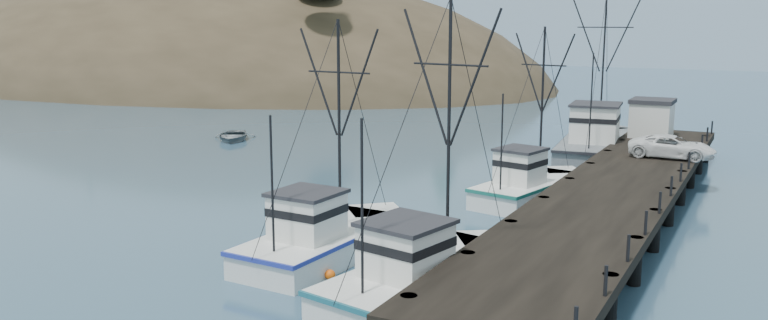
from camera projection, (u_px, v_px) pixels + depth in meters
ground at (214, 265)px, 32.53m from camera, size 400.00×400.00×0.00m
pier at (618, 189)px, 39.67m from camera, size 6.00×44.00×2.00m
headland at (182, 104)px, 136.13m from camera, size 134.80×78.00×51.00m
distant_ridge at (729, 65)px, 175.56m from camera, size 360.00×40.00×26.00m
distant_ridge_far at (539, 58)px, 211.60m from camera, size 180.00×25.00×18.00m
moored_sailboats at (325, 96)px, 102.10m from camera, size 22.50×13.19×6.35m
trawler_near at (431, 274)px, 28.89m from camera, size 5.60×11.68×11.71m
trawler_mid at (328, 238)px, 33.67m from camera, size 4.11×10.94×10.88m
trawler_far at (531, 186)px, 44.17m from camera, size 4.94×10.13×10.47m
work_vessel at (597, 145)px, 56.24m from camera, size 6.06×15.62×13.01m
pier_shed at (652, 118)px, 55.09m from camera, size 3.00×3.20×2.80m
pickup_truck at (672, 147)px, 46.64m from camera, size 5.13×2.37×1.43m
motorboat at (233, 140)px, 66.34m from camera, size 5.97×6.47×1.09m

